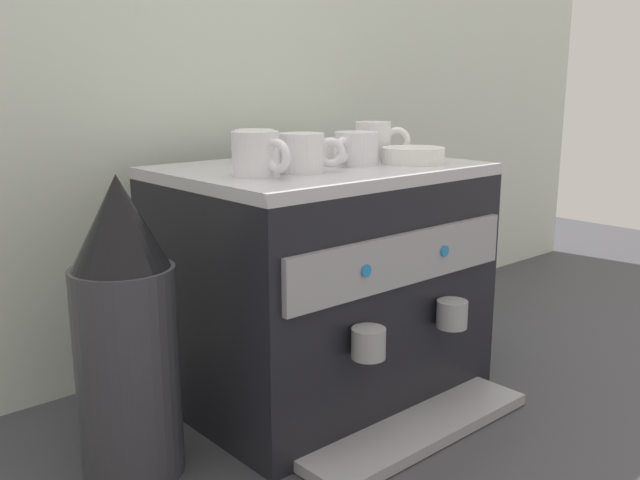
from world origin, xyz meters
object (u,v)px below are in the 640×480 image
Objects in this scene: ceramic_cup_1 at (355,148)px; ceramic_cup_4 at (375,140)px; ceramic_cup_2 at (257,154)px; ceramic_bowl_2 at (347,147)px; ceramic_bowl_1 at (413,156)px; ceramic_cup_3 at (304,153)px; milk_pitcher at (455,307)px; coffee_grinder at (126,335)px; espresso_machine at (322,282)px; ceramic_bowl_0 at (318,150)px; ceramic_cup_0 at (256,146)px.

ceramic_cup_4 is at bearing 24.71° from ceramic_cup_1.
ceramic_cup_2 is 1.06× the size of ceramic_bowl_2.
ceramic_cup_1 reaches higher than ceramic_bowl_1.
ceramic_cup_3 reaches higher than ceramic_bowl_2.
coffee_grinder is at bearing -177.26° from milk_pitcher.
ceramic_cup_2 reaches higher than milk_pitcher.
ceramic_cup_4 is at bearing 4.69° from espresso_machine.
ceramic_bowl_0 is 0.79× the size of milk_pitcher.
milk_pitcher is (0.26, -0.11, -0.39)m from ceramic_bowl_2.
coffee_grinder is (-0.49, -0.11, -0.24)m from ceramic_bowl_0.
ceramic_cup_2 reaches higher than ceramic_bowl_2.
ceramic_cup_1 is 0.12m from ceramic_bowl_1.
ceramic_cup_4 is 0.79× the size of ceramic_bowl_1.
ceramic_bowl_2 reaches higher than espresso_machine.
ceramic_cup_2 is 0.99× the size of ceramic_bowl_1.
ceramic_cup_1 is 1.10× the size of ceramic_cup_3.
ceramic_cup_3 is (-0.14, -0.02, 0.00)m from ceramic_cup_1.
ceramic_cup_4 is (0.34, 0.06, 0.00)m from ceramic_cup_2.
ceramic_cup_3 reaches higher than ceramic_bowl_1.
coffee_grinder is at bearing -158.15° from ceramic_cup_0.
ceramic_cup_4 reaches higher than ceramic_bowl_0.
ceramic_cup_2 is 0.75m from milk_pitcher.
ceramic_cup_4 is (0.16, 0.01, 0.26)m from espresso_machine.
ceramic_cup_0 reaches higher than milk_pitcher.
ceramic_cup_0 is at bearing 156.00° from ceramic_cup_4.
ceramic_bowl_0 is at bearing 27.30° from ceramic_cup_2.
ceramic_bowl_2 is at bearing 33.74° from espresso_machine.
ceramic_cup_0 is 0.17m from ceramic_cup_3.
ceramic_cup_1 is at bearing -173.32° from milk_pitcher.
ceramic_bowl_1 is (0.00, -0.10, -0.02)m from ceramic_cup_4.
espresso_machine is at bearing -175.31° from ceramic_cup_4.
milk_pitcher is (0.44, 0.01, -0.15)m from espresso_machine.
espresso_machine is at bearing 13.56° from ceramic_cup_2.
ceramic_cup_0 is 0.91× the size of ceramic_bowl_1.
ceramic_cup_1 is 0.20m from ceramic_bowl_2.
ceramic_cup_1 is 1.03× the size of ceramic_bowl_2.
espresso_machine is 0.31m from ceramic_cup_4.
espresso_machine is 4.87× the size of ceramic_cup_1.
ceramic_cup_1 is 1.22× the size of ceramic_cup_4.
ceramic_cup_3 reaches higher than milk_pitcher.
ceramic_cup_2 is 1.13× the size of ceramic_cup_3.
ceramic_bowl_2 is 0.80× the size of milk_pitcher.
ceramic_cup_1 is 0.54m from coffee_grinder.
ceramic_bowl_2 reaches higher than milk_pitcher.
coffee_grinder is at bearing -175.89° from espresso_machine.
coffee_grinder is (-0.42, -0.03, 0.01)m from espresso_machine.
ceramic_cup_3 is at bearing -147.93° from espresso_machine.
ceramic_bowl_1 is 0.25× the size of coffee_grinder.
ceramic_bowl_0 is (-0.09, 0.07, -0.02)m from ceramic_cup_4.
ceramic_cup_2 is 1.25× the size of ceramic_cup_4.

